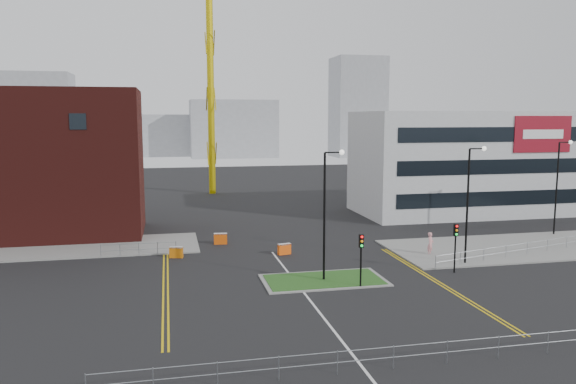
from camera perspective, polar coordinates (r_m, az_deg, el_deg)
name	(u,v)px	position (r m, az deg, el deg)	size (l,w,h in m)	color
ground	(328,324)	(32.08, 4.12, -13.21)	(200.00, 200.00, 0.00)	black
pavement_left	(33,250)	(53.26, -24.45, -5.35)	(28.00, 8.00, 0.12)	slate
pavement_right	(524,247)	(53.73, 22.87, -5.15)	(24.00, 10.00, 0.12)	slate
island_kerb	(324,280)	(39.88, 3.65, -8.93)	(8.60, 4.60, 0.08)	slate
grass_island	(324,280)	(39.87, 3.65, -8.91)	(8.00, 4.00, 0.12)	#1D4818
brick_building	(10,166)	(58.74, -26.43, 2.40)	(24.20, 10.07, 14.24)	#471511
office_block	(463,162)	(70.05, 17.40, 2.88)	(25.00, 12.20, 12.00)	silver
streetlamp_island	(327,204)	(38.75, 4.03, -1.27)	(1.46, 0.36, 9.18)	black
streetlamp_right_near	(470,195)	(45.32, 18.04, -0.33)	(1.46, 0.36, 9.18)	black
streetlamp_right_far	(559,180)	(59.75, 25.83, 1.13)	(1.46, 0.36, 9.18)	black
traffic_light_island	(361,250)	(37.96, 7.44, -5.89)	(0.28, 0.33, 3.65)	black
traffic_light_right	(456,238)	(42.98, 16.67, -4.55)	(0.28, 0.33, 3.65)	black
railing_front	(366,355)	(26.51, 7.91, -16.07)	(24.05, 0.05, 1.10)	gray
railing_left	(139,247)	(48.02, -14.92, -5.44)	(6.05, 0.05, 1.10)	gray
railing_right	(527,246)	(50.74, 23.13, -5.07)	(19.05, 5.05, 1.10)	gray
centre_line	(319,312)	(33.88, 3.15, -12.04)	(0.15, 30.00, 0.01)	silver
yellow_left_a	(163,282)	(40.40, -12.54, -8.94)	(0.12, 24.00, 0.01)	gold
yellow_left_b	(168,282)	(40.40, -12.11, -8.92)	(0.12, 24.00, 0.01)	gold
yellow_right_a	(436,282)	(40.76, 14.76, -8.86)	(0.12, 20.00, 0.01)	gold
yellow_right_b	(440,282)	(40.90, 15.14, -8.82)	(0.12, 20.00, 0.01)	gold
skyline_a	(35,118)	(152.05, -24.32, 6.84)	(18.00, 12.00, 22.00)	gray
skyline_b	(233,129)	(159.86, -5.57, 6.41)	(24.00, 12.00, 16.00)	gray
skyline_c	(358,107)	(162.81, 7.09, 8.52)	(14.00, 12.00, 28.00)	gray
skyline_d	(168,135)	(168.84, -12.06, 5.66)	(30.00, 12.00, 12.00)	gray
pedestrian	(430,244)	(48.13, 14.27, -5.13)	(0.70, 0.46, 1.92)	pink
barrier_left	(176,252)	(46.83, -11.29, -5.98)	(1.14, 0.61, 0.91)	#CF670B
barrier_mid	(221,238)	(51.10, -6.87, -4.68)	(1.22, 0.52, 1.00)	#D34E0B
barrier_right	(284,249)	(47.00, -0.38, -5.77)	(1.15, 0.61, 0.92)	#FF580E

